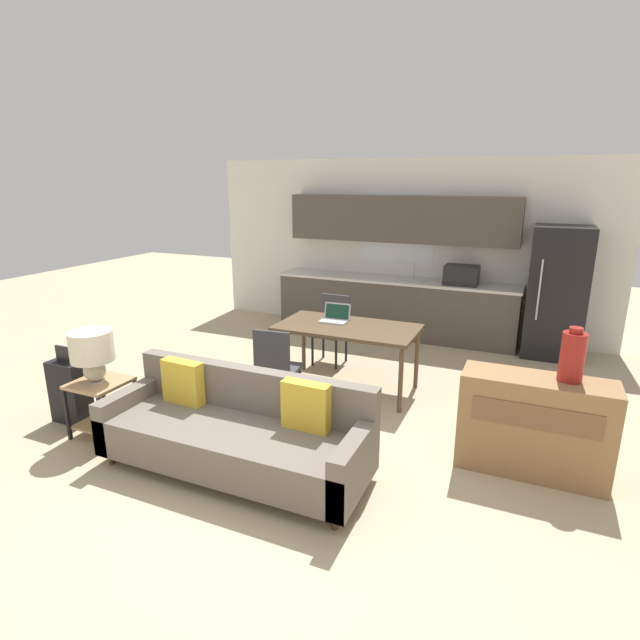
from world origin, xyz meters
TOP-DOWN VIEW (x-y plane):
  - ground_plane at (0.00, 0.00)m, footprint 20.00×20.00m
  - wall_back at (-0.00, 4.63)m, footprint 6.40×0.07m
  - kitchen_counter at (0.02, 4.33)m, footprint 3.73×0.65m
  - refrigerator at (2.28, 4.23)m, footprint 0.74×0.73m
  - dining_table at (0.08, 1.98)m, footprint 1.59×0.85m
  - couch at (-0.17, 0.04)m, footprint 2.29×0.80m
  - side_table at (-1.68, 0.01)m, footprint 0.48×0.48m
  - table_lamp at (-1.68, -0.02)m, footprint 0.39×0.39m
  - credenza at (2.11, 0.98)m, footprint 1.19×0.42m
  - vase at (2.33, 1.02)m, footprint 0.19×0.19m
  - dining_chair_near_left at (-0.42, 1.19)m, footprint 0.46×0.46m
  - dining_chair_far_left at (-0.42, 2.75)m, footprint 0.43×0.43m
  - laptop at (-0.12, 2.12)m, footprint 0.33×0.26m
  - suitcase at (-2.19, 0.09)m, footprint 0.38×0.22m

SIDE VIEW (x-z plane):
  - ground_plane at x=0.00m, z-range 0.00..0.00m
  - suitcase at x=-2.19m, z-range -0.07..0.73m
  - couch at x=-0.17m, z-range -0.08..0.75m
  - side_table at x=-1.68m, z-range 0.09..0.64m
  - credenza at x=2.11m, z-range 0.00..0.85m
  - dining_chair_near_left at x=-0.42m, z-range 0.04..0.95m
  - dining_chair_far_left at x=-0.42m, z-range 0.04..0.95m
  - dining_table at x=0.08m, z-range 0.32..1.09m
  - laptop at x=-0.12m, z-range 0.72..0.92m
  - kitchen_counter at x=0.02m, z-range -0.23..1.92m
  - table_lamp at x=-1.68m, z-range 0.62..1.12m
  - refrigerator at x=2.28m, z-range 0.00..1.79m
  - vase at x=2.33m, z-range 0.83..1.27m
  - wall_back at x=0.00m, z-range 0.00..2.70m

